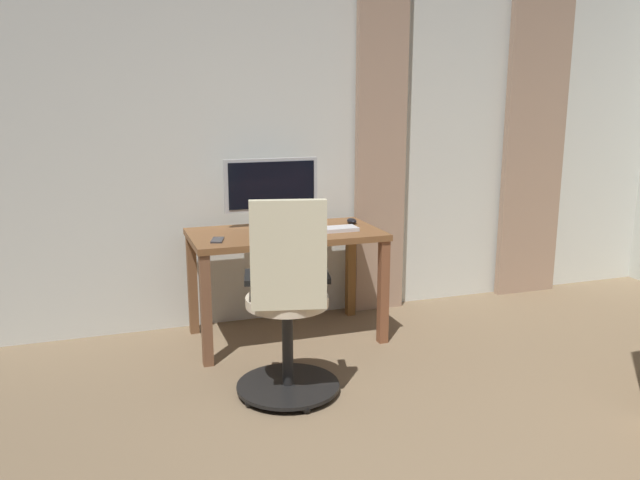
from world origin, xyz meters
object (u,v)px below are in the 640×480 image
at_px(office_chair, 288,309).
at_px(cell_phone_face_up, 264,233).
at_px(cell_phone_by_monitor, 217,240).
at_px(computer_mouse, 352,221).
at_px(computer_keyboard, 328,230).
at_px(desk, 285,247).
at_px(computer_monitor, 271,187).

xyz_separation_m(office_chair, cell_phone_face_up, (-0.09, -0.84, 0.23)).
relative_size(office_chair, cell_phone_by_monitor, 7.60).
xyz_separation_m(computer_mouse, cell_phone_by_monitor, (0.97, 0.24, -0.01)).
distance_m(office_chair, computer_keyboard, 0.95).
bearing_deg(desk, cell_phone_face_up, 9.80).
bearing_deg(computer_keyboard, cell_phone_by_monitor, 3.20).
bearing_deg(cell_phone_by_monitor, computer_mouse, -149.08).
distance_m(computer_monitor, cell_phone_by_monitor, 0.61).
distance_m(computer_mouse, cell_phone_by_monitor, 1.00).
relative_size(desk, computer_keyboard, 3.16).
distance_m(office_chair, computer_monitor, 1.19).
height_order(computer_monitor, computer_mouse, computer_monitor).
bearing_deg(cell_phone_by_monitor, computer_keyboard, -159.73).
height_order(office_chair, computer_mouse, office_chair).
bearing_deg(desk, computer_monitor, -81.10).
relative_size(computer_monitor, cell_phone_by_monitor, 4.41).
bearing_deg(computer_monitor, computer_keyboard, 134.35).
bearing_deg(computer_keyboard, desk, -19.23).
height_order(office_chair, computer_keyboard, office_chair).
relative_size(office_chair, computer_mouse, 10.94).
relative_size(desk, office_chair, 1.12).
height_order(desk, computer_monitor, computer_monitor).
height_order(cell_phone_by_monitor, cell_phone_face_up, same).
relative_size(desk, cell_phone_face_up, 8.49).
relative_size(cell_phone_by_monitor, cell_phone_face_up, 1.00).
relative_size(office_chair, computer_keyboard, 2.83).
xyz_separation_m(computer_keyboard, cell_phone_face_up, (0.41, -0.07, -0.01)).
xyz_separation_m(computer_mouse, cell_phone_face_up, (0.65, 0.13, -0.01)).
xyz_separation_m(office_chair, computer_monitor, (-0.20, -1.07, 0.49)).
bearing_deg(computer_keyboard, office_chair, 57.29).
relative_size(office_chair, cell_phone_face_up, 7.60).
xyz_separation_m(computer_monitor, cell_phone_face_up, (0.11, 0.23, -0.26)).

